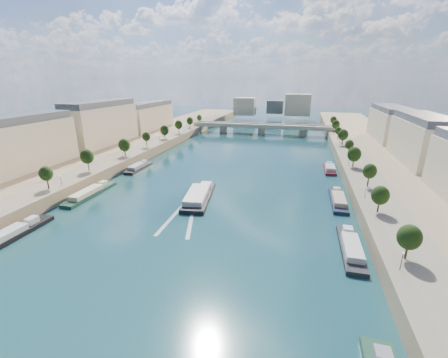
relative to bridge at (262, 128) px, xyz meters
The scene contains 16 objects.
ground 125.31m from the bridge, 90.00° to the right, with size 700.00×700.00×0.00m, color #0C2B35.
quay_left 144.45m from the bridge, 119.90° to the right, with size 44.00×520.00×5.00m, color #9E8460.
quay_right 144.45m from the bridge, 60.10° to the right, with size 44.00×520.00×5.00m, color #9E8460.
pave_left 137.57m from the bridge, 114.48° to the right, with size 14.00×520.00×0.10m, color gray.
pave_right 137.57m from the bridge, 65.52° to the right, with size 14.00×520.00×0.10m, color gray.
trees_left 135.03m from the bridge, 114.06° to the right, with size 4.80×268.80×8.26m.
trees_right 127.78m from the bridge, 64.48° to the right, with size 4.80×268.80×8.26m.
lamps_left 145.07m from the bridge, 111.22° to the right, with size 0.36×200.36×4.28m.
lamps_right 131.20m from the bridge, 66.41° to the right, with size 0.36×200.36×4.28m.
buildings_left 142.02m from the bridge, 126.90° to the right, with size 16.00×226.00×23.20m.
skyline 94.85m from the bridge, 88.06° to the left, with size 79.00×42.00×22.00m.
bridge is the anchor object (origin of this frame).
tour_barge 142.46m from the bridge, 91.72° to the right, with size 12.43×29.80×3.92m.
wake 159.05m from the bridge, 91.54° to the right, with size 11.38×26.02×0.04m.
moored_barges_left 180.68m from the bridge, 104.59° to the right, with size 5.00×153.46×3.60m.
moored_barges_right 158.65m from the bridge, 73.33° to the right, with size 5.00×133.18×3.60m.
Camera 1 is at (30.64, -14.60, 42.41)m, focal length 24.00 mm.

